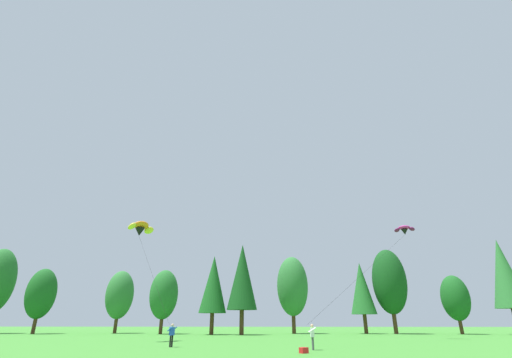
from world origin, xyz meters
TOP-DOWN VIEW (x-y plane):
  - treeline_tree_b at (-33.56, 54.75)m, footprint 4.43×4.43m
  - treeline_tree_c at (-22.09, 57.75)m, footprint 4.42×4.42m
  - treeline_tree_d at (-13.87, 54.90)m, footprint 4.35×4.35m
  - treeline_tree_e at (-5.75, 52.63)m, footprint 4.07×4.07m
  - treeline_tree_f at (-1.34, 52.09)m, footprint 4.43×4.43m
  - treeline_tree_g at (6.46, 57.38)m, footprint 4.98×4.98m
  - treeline_tree_h at (17.65, 57.59)m, footprint 3.98×3.98m
  - treeline_tree_i at (21.99, 56.88)m, footprint 5.26×5.26m
  - treeline_tree_j at (31.36, 55.85)m, footprint 4.10×4.10m
  - treeline_tree_k at (38.47, 53.94)m, footprint 4.62×4.62m
  - kite_flyer_near at (-4.91, 27.29)m, footprint 0.74×0.75m
  - kite_flyer_mid at (5.81, 24.87)m, footprint 0.54×0.57m
  - parafoil_kite_high_orange at (-11.20, 34.56)m, footprint 7.25×8.71m
  - parafoil_kite_mid_magenta at (19.45, 40.64)m, footprint 15.23×16.53m
  - picnic_cooler at (4.94, 22.28)m, footprint 0.63×0.61m

SIDE VIEW (x-z plane):
  - picnic_cooler at x=4.94m, z-range 0.00..0.34m
  - kite_flyer_near at x=-4.91m, z-range 0.15..1.84m
  - kite_flyer_mid at x=5.81m, z-range 0.15..1.84m
  - treeline_tree_j at x=31.36m, z-range 0.89..9.40m
  - treeline_tree_d at x=-13.87m, z-range 0.99..10.42m
  - treeline_tree_c at x=-22.09m, z-range 1.02..10.72m
  - treeline_tree_b at x=-33.56m, z-range 1.02..10.76m
  - treeline_tree_h at x=17.65m, z-range 1.37..12.20m
  - treeline_tree_e at x=-5.75m, z-range 1.42..12.66m
  - treeline_tree_g at x=6.46m, z-range 1.24..13.03m
  - treeline_tree_i at x=21.99m, z-range 1.35..14.15m
  - treeline_tree_f at x=-1.34m, z-range 1.63..14.51m
  - treeline_tree_k at x=38.47m, z-range 1.74..15.49m
  - parafoil_kite_high_orange at x=-11.20m, z-range 6.02..16.52m
  - parafoil_kite_mid_magenta at x=19.45m, z-range 6.65..17.90m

